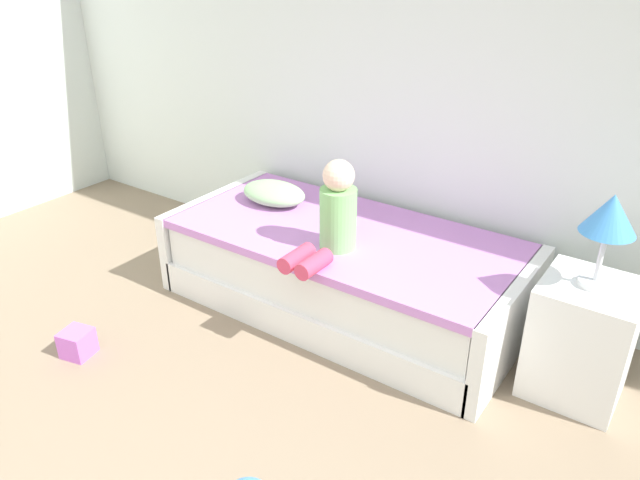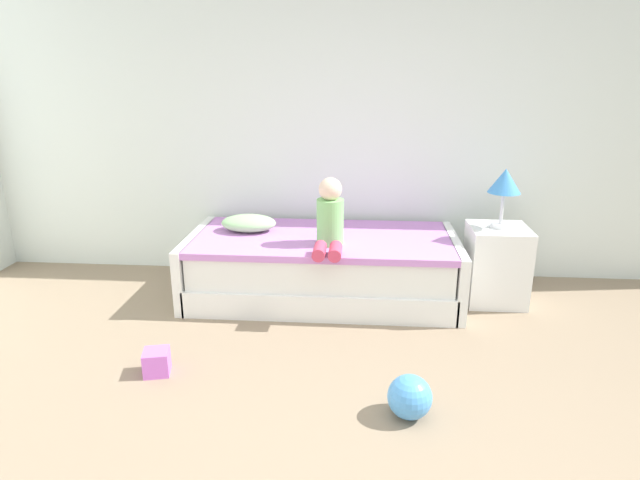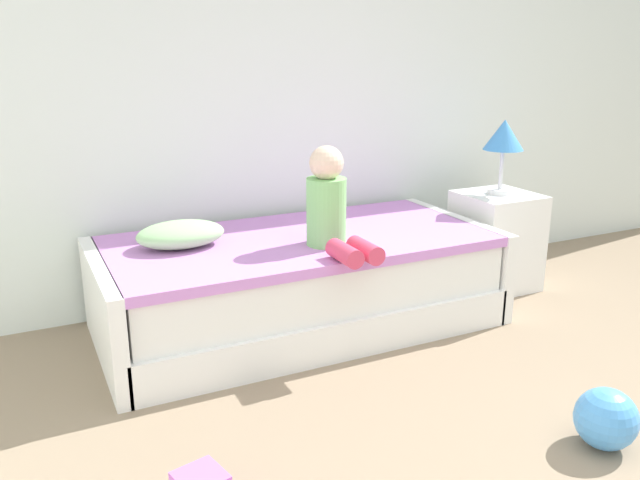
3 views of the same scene
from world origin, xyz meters
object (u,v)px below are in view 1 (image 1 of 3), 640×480
object	(u,v)px
table_lamp	(610,219)
child_figure	(333,216)
nightstand	(581,339)
bed	(344,270)
pillow	(274,193)
toy_block	(77,343)

from	to	relation	value
table_lamp	child_figure	bearing A→B (deg)	-169.42
nightstand	table_lamp	size ratio (longest dim) A/B	1.33
nightstand	table_lamp	world-z (taller)	table_lamp
bed	pillow	world-z (taller)	pillow
bed	table_lamp	distance (m)	1.52
bed	nightstand	xyz separation A→B (m)	(1.35, 0.01, 0.05)
nightstand	child_figure	size ratio (longest dim) A/B	1.18
table_lamp	nightstand	bearing A→B (deg)	180.00
bed	table_lamp	bearing A→B (deg)	0.45
nightstand	child_figure	world-z (taller)	child_figure
bed	child_figure	xyz separation A→B (m)	(0.07, -0.23, 0.46)
toy_block	child_figure	bearing A→B (deg)	45.84
bed	nightstand	world-z (taller)	nightstand
table_lamp	pillow	size ratio (longest dim) A/B	1.02
pillow	toy_block	xyz separation A→B (m)	(-0.30, -1.33, -0.49)
nightstand	child_figure	distance (m)	1.36
nightstand	pillow	world-z (taller)	pillow
pillow	toy_block	world-z (taller)	pillow
toy_block	pillow	bearing A→B (deg)	77.20
bed	nightstand	distance (m)	1.35
table_lamp	pillow	xyz separation A→B (m)	(-1.95, 0.09, -0.37)
child_figure	toy_block	bearing A→B (deg)	-134.16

